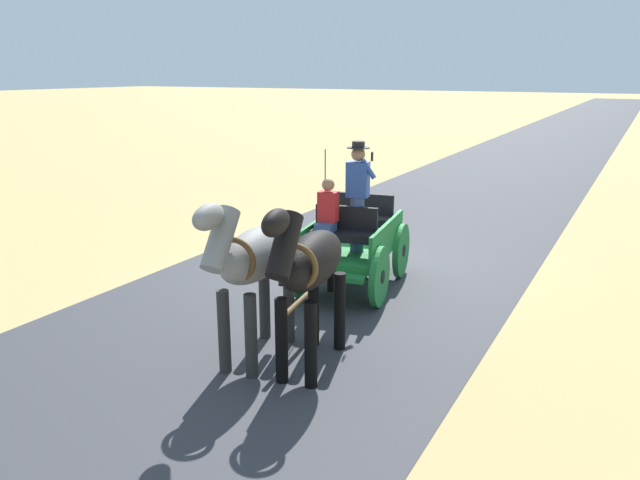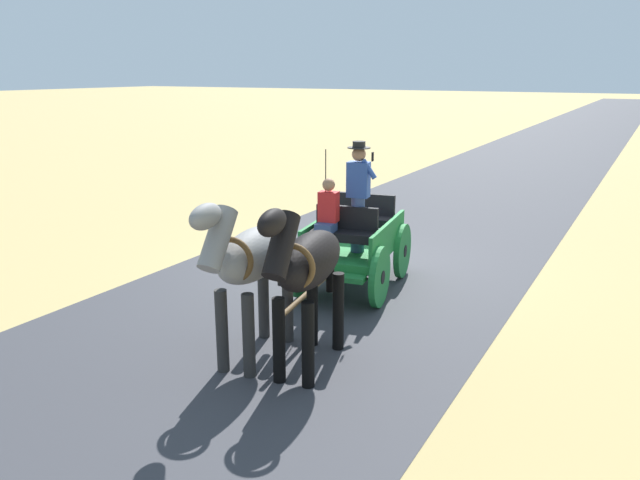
# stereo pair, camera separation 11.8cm
# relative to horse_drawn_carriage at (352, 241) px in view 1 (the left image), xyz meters

# --- Properties ---
(ground_plane) EXTENTS (200.00, 200.00, 0.00)m
(ground_plane) POSITION_rel_horse_drawn_carriage_xyz_m (0.43, -1.05, -0.82)
(ground_plane) COLOR tan
(road_surface) EXTENTS (6.15, 160.00, 0.01)m
(road_surface) POSITION_rel_horse_drawn_carriage_xyz_m (0.43, -1.05, -0.81)
(road_surface) COLOR #38383D
(road_surface) RESTS_ON ground
(horse_drawn_carriage) EXTENTS (1.76, 4.51, 2.50)m
(horse_drawn_carriage) POSITION_rel_horse_drawn_carriage_xyz_m (0.00, 0.00, 0.00)
(horse_drawn_carriage) COLOR #1E7233
(horse_drawn_carriage) RESTS_ON ground
(horse_near_side) EXTENTS (0.79, 2.15, 2.21)m
(horse_near_side) POSITION_rel_horse_drawn_carriage_xyz_m (-0.81, 2.94, 0.51)
(horse_near_side) COLOR black
(horse_near_side) RESTS_ON ground
(horse_off_side) EXTENTS (0.74, 2.14, 2.21)m
(horse_off_side) POSITION_rel_horse_drawn_carriage_xyz_m (-0.08, 3.05, 0.51)
(horse_off_side) COLOR gray
(horse_off_side) RESTS_ON ground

